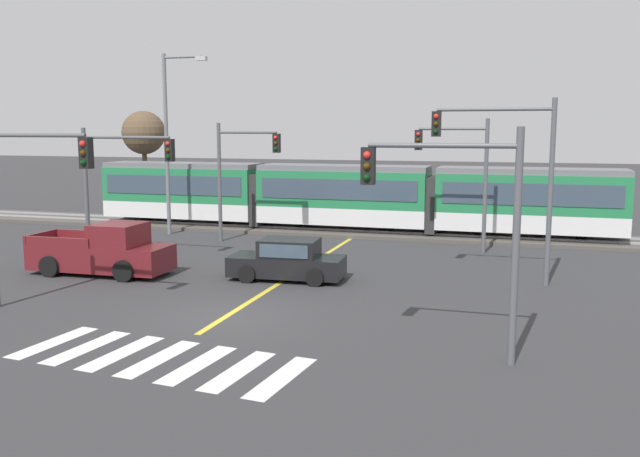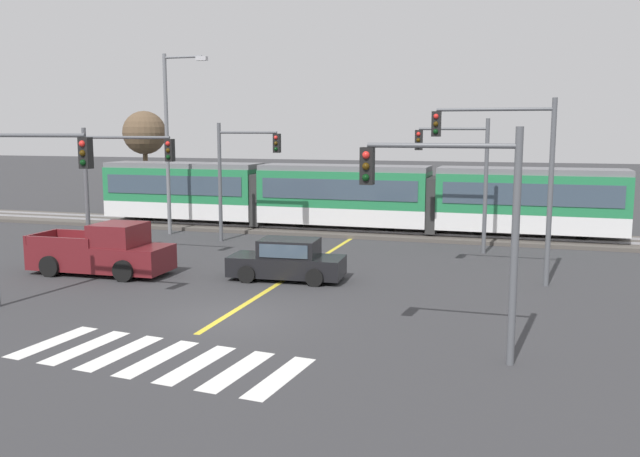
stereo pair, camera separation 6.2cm
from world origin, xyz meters
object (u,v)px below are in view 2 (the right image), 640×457
at_px(sedan_crossing, 287,261).
at_px(bare_tree_far_west, 144,134).
at_px(light_rail_tram, 344,195).
at_px(traffic_light_far_left, 240,165).
at_px(traffic_light_far_right, 462,165).
at_px(traffic_light_mid_right, 511,162).
at_px(traffic_light_mid_left, 117,172).
at_px(traffic_light_near_right, 458,207).
at_px(street_lamp_west, 171,133).
at_px(pickup_truck, 104,252).
at_px(traffic_light_near_left, 24,186).

distance_m(sedan_crossing, bare_tree_far_west, 23.78).
height_order(light_rail_tram, traffic_light_far_left, traffic_light_far_left).
bearing_deg(traffic_light_far_right, traffic_light_mid_right, -69.39).
height_order(light_rail_tram, traffic_light_mid_left, traffic_light_mid_left).
bearing_deg(traffic_light_near_right, street_lamp_west, 136.13).
distance_m(pickup_truck, traffic_light_near_right, 15.33).
relative_size(traffic_light_far_left, traffic_light_near_right, 1.04).
xyz_separation_m(traffic_light_near_right, bare_tree_far_west, (-22.88, 24.00, 1.52)).
bearing_deg(traffic_light_far_left, pickup_truck, -103.83).
distance_m(traffic_light_near_right, street_lamp_west, 22.55).
relative_size(light_rail_tram, traffic_light_mid_right, 4.26).
relative_size(pickup_truck, traffic_light_mid_right, 0.83).
distance_m(sedan_crossing, pickup_truck, 7.13).
bearing_deg(traffic_light_far_left, traffic_light_mid_right, -23.57).
xyz_separation_m(sedan_crossing, traffic_light_far_right, (5.54, 7.56, 3.21)).
relative_size(light_rail_tram, traffic_light_near_left, 4.92).
xyz_separation_m(traffic_light_far_right, traffic_light_mid_left, (-13.44, -6.30, -0.17)).
xyz_separation_m(traffic_light_far_right, traffic_light_mid_right, (2.21, -5.89, 0.47)).
relative_size(light_rail_tram, pickup_truck, 5.14).
xyz_separation_m(pickup_truck, traffic_light_near_right, (13.84, -5.96, 2.85)).
relative_size(light_rail_tram, sedan_crossing, 6.50).
distance_m(traffic_light_far_left, traffic_light_near_left, 13.58).
xyz_separation_m(sedan_crossing, traffic_light_mid_left, (-7.90, 1.27, 3.04)).
xyz_separation_m(traffic_light_far_left, bare_tree_far_west, (-11.10, 9.69, 1.41)).
xyz_separation_m(light_rail_tram, traffic_light_far_left, (-4.03, -4.47, 1.75)).
distance_m(traffic_light_far_right, traffic_light_mid_right, 6.31).
relative_size(traffic_light_far_right, traffic_light_mid_left, 1.07).
bearing_deg(sedan_crossing, traffic_light_far_left, 124.56).
relative_size(traffic_light_mid_left, street_lamp_west, 0.60).
bearing_deg(traffic_light_far_right, traffic_light_near_right, -85.07).
distance_m(sedan_crossing, traffic_light_mid_left, 8.56).
xyz_separation_m(sedan_crossing, traffic_light_far_left, (-4.98, 7.23, 3.10)).
xyz_separation_m(sedan_crossing, street_lamp_west, (-9.41, 8.51, 4.58)).
xyz_separation_m(pickup_truck, traffic_light_far_left, (2.05, 8.35, 2.96)).
distance_m(traffic_light_far_right, traffic_light_mid_left, 14.84).
bearing_deg(traffic_light_near_right, traffic_light_mid_left, 150.43).
bearing_deg(sedan_crossing, street_lamp_west, 137.89).
bearing_deg(traffic_light_near_left, traffic_light_mid_right, 29.98).
distance_m(sedan_crossing, traffic_light_far_left, 9.31).
distance_m(light_rail_tram, traffic_light_far_left, 6.27).
bearing_deg(traffic_light_mid_left, traffic_light_near_right, -29.57).
distance_m(traffic_light_far_right, traffic_light_near_left, 18.08).
bearing_deg(traffic_light_mid_left, street_lamp_west, 101.77).
bearing_deg(traffic_light_mid_right, bare_tree_far_west, 147.40).
distance_m(pickup_truck, street_lamp_west, 10.86).
relative_size(traffic_light_near_left, bare_tree_far_west, 0.85).
bearing_deg(traffic_light_mid_right, traffic_light_near_left, -150.02).
relative_size(light_rail_tram, bare_tree_far_west, 4.18).
relative_size(pickup_truck, traffic_light_mid_left, 0.98).
distance_m(traffic_light_mid_right, street_lamp_west, 18.49).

